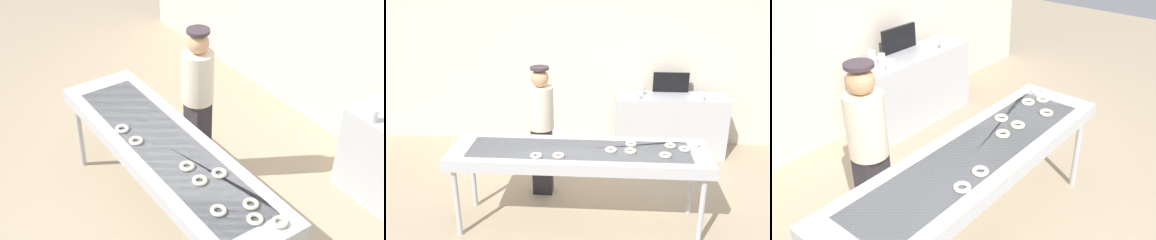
# 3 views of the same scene
# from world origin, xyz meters

# --- Properties ---
(ground_plane) EXTENTS (16.00, 16.00, 0.00)m
(ground_plane) POSITION_xyz_m (0.00, 0.00, 0.00)
(ground_plane) COLOR tan
(back_wall) EXTENTS (8.00, 0.12, 3.26)m
(back_wall) POSITION_xyz_m (0.00, 2.39, 1.63)
(back_wall) COLOR beige
(back_wall) RESTS_ON ground
(fryer_conveyor) EXTENTS (2.72, 0.73, 0.91)m
(fryer_conveyor) POSITION_xyz_m (0.00, 0.00, 0.85)
(fryer_conveyor) COLOR #B7BABF
(fryer_conveyor) RESTS_ON ground
(sugar_donut_0) EXTENTS (0.16, 0.16, 0.03)m
(sugar_donut_0) POSITION_xyz_m (0.96, 0.13, 0.93)
(sugar_donut_0) COLOR #F0E4C5
(sugar_donut_0) RESTS_ON fryer_conveyor
(sugar_donut_1) EXTENTS (0.16, 0.16, 0.03)m
(sugar_donut_1) POSITION_xyz_m (0.34, -0.01, 0.93)
(sugar_donut_1) COLOR #EEEDC6
(sugar_donut_1) RESTS_ON fryer_conveyor
(sugar_donut_2) EXTENTS (0.17, 0.17, 0.03)m
(sugar_donut_2) POSITION_xyz_m (-0.42, -0.20, 0.93)
(sugar_donut_2) COLOR white
(sugar_donut_2) RESTS_ON fryer_conveyor
(sugar_donut_3) EXTENTS (0.12, 0.12, 0.03)m
(sugar_donut_3) POSITION_xyz_m (0.54, -0.03, 0.93)
(sugar_donut_3) COLOR #F3E9C1
(sugar_donut_3) RESTS_ON fryer_conveyor
(sugar_donut_4) EXTENTS (0.13, 0.13, 0.03)m
(sugar_donut_4) POSITION_xyz_m (1.22, 0.18, 0.93)
(sugar_donut_4) COLOR #F6E7CC
(sugar_donut_4) RESTS_ON fryer_conveyor
(sugar_donut_5) EXTENTS (0.14, 0.14, 0.03)m
(sugar_donut_5) POSITION_xyz_m (-0.19, -0.19, 0.93)
(sugar_donut_5) COLOR white
(sugar_donut_5) RESTS_ON fryer_conveyor
(sugar_donut_6) EXTENTS (0.15, 0.15, 0.03)m
(sugar_donut_6) POSITION_xyz_m (0.55, 0.15, 0.93)
(sugar_donut_6) COLOR #FBE9CE
(sugar_donut_6) RESTS_ON fryer_conveyor
(sugar_donut_7) EXTENTS (0.16, 0.16, 0.03)m
(sugar_donut_7) POSITION_xyz_m (1.10, 0.06, 0.93)
(sugar_donut_7) COLOR #EBF2CE
(sugar_donut_7) RESTS_ON fryer_conveyor
(sugar_donut_8) EXTENTS (0.14, 0.14, 0.03)m
(sugar_donut_8) POSITION_xyz_m (0.89, -0.11, 0.93)
(sugar_donut_8) COLOR #EBE8CE
(sugar_donut_8) RESTS_ON fryer_conveyor
(worker_baker) EXTENTS (0.30, 0.30, 1.63)m
(worker_baker) POSITION_xyz_m (-0.49, 0.66, 0.90)
(worker_baker) COLOR #27252C
(worker_baker) RESTS_ON ground
(prep_counter) EXTENTS (1.60, 0.50, 0.91)m
(prep_counter) POSITION_xyz_m (1.23, 1.94, 0.45)
(prep_counter) COLOR #B7BABF
(prep_counter) RESTS_ON ground
(paper_cup_0) EXTENTS (0.08, 0.08, 0.12)m
(paper_cup_0) POSITION_xyz_m (0.72, 1.75, 0.97)
(paper_cup_0) COLOR white
(paper_cup_0) RESTS_ON prep_counter
(paper_cup_1) EXTENTS (0.08, 0.08, 0.12)m
(paper_cup_1) POSITION_xyz_m (0.78, 2.13, 0.97)
(paper_cup_1) COLOR white
(paper_cup_1) RESTS_ON prep_counter
(paper_cup_2) EXTENTS (0.08, 0.08, 0.12)m
(paper_cup_2) POSITION_xyz_m (0.79, 1.97, 0.97)
(paper_cup_2) COLOR white
(paper_cup_2) RESTS_ON prep_counter
(paper_cup_3) EXTENTS (0.08, 0.08, 0.12)m
(paper_cup_3) POSITION_xyz_m (1.61, 1.76, 0.97)
(paper_cup_3) COLOR white
(paper_cup_3) RESTS_ON prep_counter
(menu_display) EXTENTS (0.53, 0.04, 0.30)m
(menu_display) POSITION_xyz_m (1.23, 2.15, 1.06)
(menu_display) COLOR black
(menu_display) RESTS_ON prep_counter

